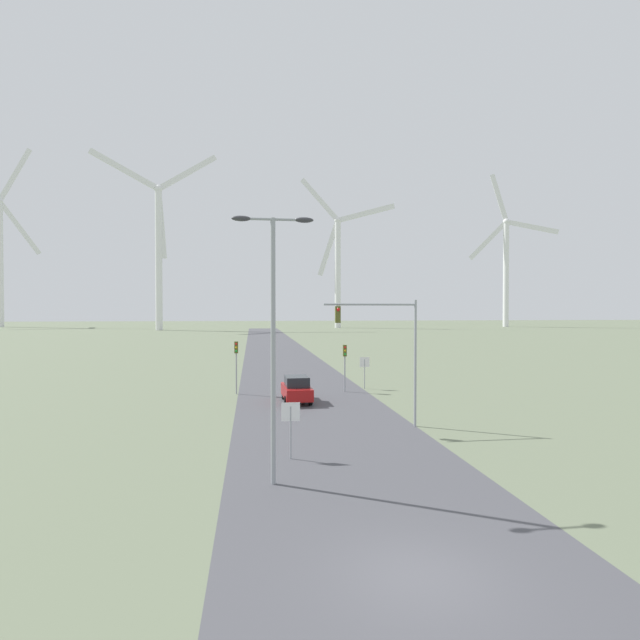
% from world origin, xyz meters
% --- Properties ---
extents(ground_plane, '(600.00, 600.00, 0.00)m').
position_xyz_m(ground_plane, '(0.00, 0.00, 0.00)').
color(ground_plane, '#667056').
extents(road_surface, '(10.00, 240.00, 0.01)m').
position_xyz_m(road_surface, '(0.00, 48.00, 0.00)').
color(road_surface, '#47474C').
rests_on(road_surface, ground).
extents(streetlamp, '(2.99, 0.32, 9.81)m').
position_xyz_m(streetlamp, '(-3.18, 6.85, 6.15)').
color(streetlamp, '#93999E').
rests_on(streetlamp, ground).
extents(stop_sign_near, '(0.81, 0.07, 2.44)m').
position_xyz_m(stop_sign_near, '(-2.30, 9.87, 1.70)').
color(stop_sign_near, '#93999E').
rests_on(stop_sign_near, ground).
extents(stop_sign_far, '(0.81, 0.07, 2.59)m').
position_xyz_m(stop_sign_far, '(5.15, 28.24, 1.81)').
color(stop_sign_far, '#93999E').
rests_on(stop_sign_far, ground).
extents(traffic_light_post_near_left, '(0.28, 0.34, 4.03)m').
position_xyz_m(traffic_light_post_near_left, '(-5.14, 27.05, 2.95)').
color(traffic_light_post_near_left, '#93999E').
rests_on(traffic_light_post_near_left, ground).
extents(traffic_light_post_near_right, '(0.28, 0.34, 3.69)m').
position_xyz_m(traffic_light_post_near_right, '(3.28, 26.99, 2.71)').
color(traffic_light_post_near_right, '#93999E').
rests_on(traffic_light_post_near_right, ground).
extents(traffic_light_mast_overhead, '(5.16, 0.34, 6.97)m').
position_xyz_m(traffic_light_mast_overhead, '(3.28, 14.97, 4.96)').
color(traffic_light_mast_overhead, '#93999E').
rests_on(traffic_light_mast_overhead, ground).
extents(car_approaching, '(1.95, 4.16, 1.83)m').
position_xyz_m(car_approaching, '(-0.87, 23.07, 0.91)').
color(car_approaching, maroon).
rests_on(car_approaching, ground).
extents(wind_turbine_far_left, '(36.50, 11.39, 70.83)m').
position_xyz_m(wind_turbine_far_left, '(-101.17, 198.24, 30.69)').
color(wind_turbine_far_left, white).
rests_on(wind_turbine_far_left, ground).
extents(wind_turbine_left, '(38.16, 11.98, 59.24)m').
position_xyz_m(wind_turbine_left, '(-33.92, 156.51, 28.81)').
color(wind_turbine_left, white).
rests_on(wind_turbine_left, ground).
extents(wind_turbine_center, '(32.73, 15.62, 56.65)m').
position_xyz_m(wind_turbine_center, '(27.77, 171.59, 25.46)').
color(wind_turbine_center, white).
rests_on(wind_turbine_center, ground).
extents(wind_turbine_right, '(31.32, 12.59, 60.45)m').
position_xyz_m(wind_turbine_right, '(95.52, 173.72, 25.98)').
color(wind_turbine_right, white).
rests_on(wind_turbine_right, ground).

